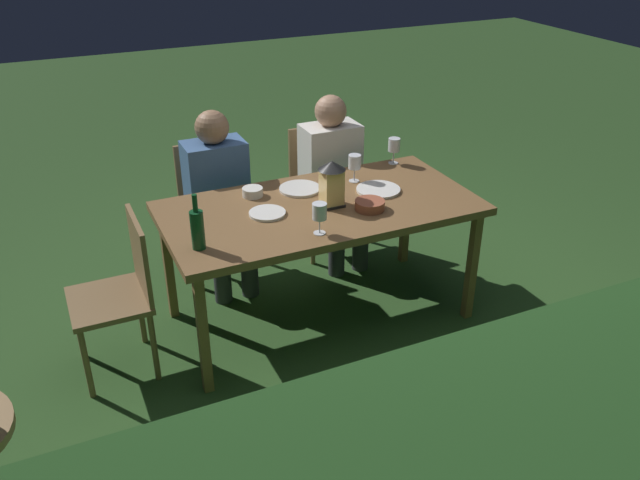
{
  "coord_description": "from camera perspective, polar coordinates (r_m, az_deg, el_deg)",
  "views": [
    {
      "loc": [
        1.4,
        3.06,
        2.33
      ],
      "look_at": [
        0.0,
        0.0,
        0.53
      ],
      "focal_mm": 37.01,
      "sensor_mm": 36.0,
      "label": 1
    }
  ],
  "objects": [
    {
      "name": "bowl_olives",
      "position": [
        3.83,
        -5.85,
        4.18
      ],
      "size": [
        0.12,
        0.12,
        0.05
      ],
      "color": "silver",
      "rests_on": "dining_table"
    },
    {
      "name": "green_bottle_on_table",
      "position": [
        3.27,
        -10.55,
        0.99
      ],
      "size": [
        0.07,
        0.07,
        0.29
      ],
      "color": "#144723",
      "rests_on": "dining_table"
    },
    {
      "name": "wine_glass_c",
      "position": [
        4.28,
        6.42,
        8.08
      ],
      "size": [
        0.08,
        0.08,
        0.17
      ],
      "color": "silver",
      "rests_on": "dining_table"
    },
    {
      "name": "dining_table",
      "position": [
        3.74,
        0.0,
        2.28
      ],
      "size": [
        1.77,
        0.9,
        0.75
      ],
      "color": "brown",
      "rests_on": "ground"
    },
    {
      "name": "plate_a",
      "position": [
        3.9,
        -1.75,
        4.46
      ],
      "size": [
        0.25,
        0.25,
        0.01
      ],
      "primitive_type": "cylinder",
      "color": "silver",
      "rests_on": "dining_table"
    },
    {
      "name": "person_in_blue",
      "position": [
        4.19,
        -8.66,
        4.07
      ],
      "size": [
        0.38,
        0.47,
        1.15
      ],
      "color": "#426699",
      "rests_on": "ground"
    },
    {
      "name": "chair_head_far",
      "position": [
        3.58,
        -16.79,
        -4.11
      ],
      "size": [
        0.4,
        0.42,
        0.87
      ],
      "color": "brown",
      "rests_on": "ground"
    },
    {
      "name": "plate_b",
      "position": [
        3.61,
        -4.58,
        2.33
      ],
      "size": [
        0.2,
        0.2,
        0.01
      ],
      "primitive_type": "cylinder",
      "color": "white",
      "rests_on": "dining_table"
    },
    {
      "name": "person_in_cream",
      "position": [
        4.45,
        1.24,
        5.84
      ],
      "size": [
        0.38,
        0.47,
        1.15
      ],
      "color": "white",
      "rests_on": "ground"
    },
    {
      "name": "chair_side_left_a",
      "position": [
        4.67,
        0.18,
        4.95
      ],
      "size": [
        0.42,
        0.4,
        0.87
      ],
      "color": "brown",
      "rests_on": "ground"
    },
    {
      "name": "chair_side_left_b",
      "position": [
        4.43,
        -9.25,
        3.2
      ],
      "size": [
        0.42,
        0.4,
        0.87
      ],
      "color": "brown",
      "rests_on": "ground"
    },
    {
      "name": "bowl_bread",
      "position": [
        3.66,
        4.33,
        3.06
      ],
      "size": [
        0.17,
        0.17,
        0.05
      ],
      "color": "#9E5138",
      "rests_on": "dining_table"
    },
    {
      "name": "wine_glass_b",
      "position": [
        3.98,
        3.01,
        6.65
      ],
      "size": [
        0.08,
        0.08,
        0.17
      ],
      "color": "silver",
      "rests_on": "dining_table"
    },
    {
      "name": "ground_plane",
      "position": [
        4.09,
        0.0,
        -6.51
      ],
      "size": [
        16.0,
        16.0,
        0.0
      ],
      "primitive_type": "plane",
      "color": "#2D5123"
    },
    {
      "name": "plate_c",
      "position": [
        3.9,
        5.06,
        4.36
      ],
      "size": [
        0.26,
        0.26,
        0.01
      ],
      "primitive_type": "cylinder",
      "color": "white",
      "rests_on": "dining_table"
    },
    {
      "name": "wine_glass_a",
      "position": [
        3.35,
        -0.04,
        2.37
      ],
      "size": [
        0.08,
        0.08,
        0.17
      ],
      "color": "silver",
      "rests_on": "dining_table"
    },
    {
      "name": "lantern_centerpiece",
      "position": [
        3.65,
        1.01,
        5.12
      ],
      "size": [
        0.15,
        0.15,
        0.27
      ],
      "color": "black",
      "rests_on": "dining_table"
    }
  ]
}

